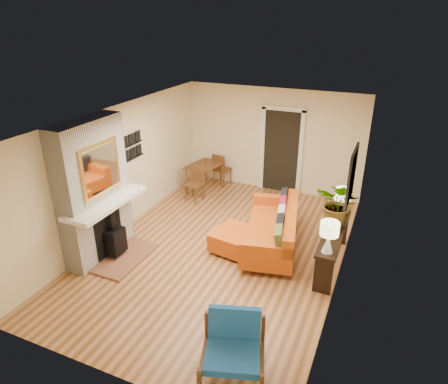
{
  "coord_description": "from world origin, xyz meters",
  "views": [
    {
      "loc": [
        2.72,
        -6.05,
        4.24
      ],
      "look_at": [
        0.0,
        0.2,
        1.15
      ],
      "focal_mm": 32.0,
      "sensor_mm": 36.0,
      "label": 1
    }
  ],
  "objects_px": {
    "ottoman": "(236,240)",
    "lamp_near": "(329,234)",
    "dining_table": "(207,170)",
    "houseplant": "(339,204)",
    "blue_chair": "(233,343)",
    "console_table": "(334,238)",
    "lamp_far": "(343,199)",
    "sofa": "(275,229)"
  },
  "relations": [
    {
      "from": "ottoman",
      "to": "lamp_near",
      "type": "relative_size",
      "value": 1.71
    },
    {
      "from": "dining_table",
      "to": "ottoman",
      "type": "bearing_deg",
      "value": -52.93
    },
    {
      "from": "lamp_near",
      "to": "houseplant",
      "type": "height_order",
      "value": "houseplant"
    },
    {
      "from": "blue_chair",
      "to": "console_table",
      "type": "xyz_separation_m",
      "value": [
        0.75,
        2.86,
        0.13
      ]
    },
    {
      "from": "ottoman",
      "to": "lamp_near",
      "type": "xyz_separation_m",
      "value": [
        1.77,
        -0.51,
        0.82
      ]
    },
    {
      "from": "blue_chair",
      "to": "lamp_far",
      "type": "bearing_deg",
      "value": 78.07
    },
    {
      "from": "lamp_far",
      "to": "sofa",
      "type": "bearing_deg",
      "value": -159.3
    },
    {
      "from": "sofa",
      "to": "ottoman",
      "type": "height_order",
      "value": "sofa"
    },
    {
      "from": "ottoman",
      "to": "blue_chair",
      "type": "relative_size",
      "value": 0.94
    },
    {
      "from": "dining_table",
      "to": "houseplant",
      "type": "height_order",
      "value": "houseplant"
    },
    {
      "from": "lamp_far",
      "to": "lamp_near",
      "type": "bearing_deg",
      "value": -90.0
    },
    {
      "from": "lamp_far",
      "to": "houseplant",
      "type": "height_order",
      "value": "houseplant"
    },
    {
      "from": "ottoman",
      "to": "houseplant",
      "type": "distance_m",
      "value": 2.03
    },
    {
      "from": "console_table",
      "to": "dining_table",
      "type": "bearing_deg",
      "value": 149.26
    },
    {
      "from": "ottoman",
      "to": "lamp_far",
      "type": "relative_size",
      "value": 1.71
    },
    {
      "from": "lamp_far",
      "to": "houseplant",
      "type": "bearing_deg",
      "value": -91.38
    },
    {
      "from": "ottoman",
      "to": "blue_chair",
      "type": "xyz_separation_m",
      "value": [
        1.02,
        -2.64,
        0.21
      ]
    },
    {
      "from": "blue_chair",
      "to": "console_table",
      "type": "distance_m",
      "value": 2.96
    },
    {
      "from": "ottoman",
      "to": "lamp_far",
      "type": "bearing_deg",
      "value": 26.64
    },
    {
      "from": "console_table",
      "to": "houseplant",
      "type": "xyz_separation_m",
      "value": [
        -0.01,
        0.26,
        0.57
      ]
    },
    {
      "from": "dining_table",
      "to": "lamp_near",
      "type": "height_order",
      "value": "lamp_near"
    },
    {
      "from": "blue_chair",
      "to": "console_table",
      "type": "relative_size",
      "value": 0.53
    },
    {
      "from": "lamp_near",
      "to": "lamp_far",
      "type": "xyz_separation_m",
      "value": [
        0.0,
        1.4,
        0.0
      ]
    },
    {
      "from": "lamp_near",
      "to": "dining_table",
      "type": "bearing_deg",
      "value": 141.23
    },
    {
      "from": "dining_table",
      "to": "lamp_near",
      "type": "relative_size",
      "value": 3.07
    },
    {
      "from": "blue_chair",
      "to": "lamp_near",
      "type": "height_order",
      "value": "lamp_near"
    },
    {
      "from": "blue_chair",
      "to": "sofa",
      "type": "bearing_deg",
      "value": 97.1
    },
    {
      "from": "lamp_near",
      "to": "ottoman",
      "type": "bearing_deg",
      "value": 163.78
    },
    {
      "from": "dining_table",
      "to": "lamp_near",
      "type": "xyz_separation_m",
      "value": [
        3.51,
        -2.82,
        0.49
      ]
    },
    {
      "from": "sofa",
      "to": "ottoman",
      "type": "xyz_separation_m",
      "value": [
        -0.64,
        -0.46,
        -0.14
      ]
    },
    {
      "from": "ottoman",
      "to": "houseplant",
      "type": "height_order",
      "value": "houseplant"
    },
    {
      "from": "houseplant",
      "to": "dining_table",
      "type": "bearing_deg",
      "value": 152.38
    },
    {
      "from": "console_table",
      "to": "blue_chair",
      "type": "bearing_deg",
      "value": -104.62
    },
    {
      "from": "ottoman",
      "to": "houseplant",
      "type": "relative_size",
      "value": 1.1
    },
    {
      "from": "blue_chair",
      "to": "lamp_near",
      "type": "xyz_separation_m",
      "value": [
        0.75,
        2.13,
        0.62
      ]
    },
    {
      "from": "dining_table",
      "to": "lamp_near",
      "type": "distance_m",
      "value": 4.53
    },
    {
      "from": "sofa",
      "to": "lamp_near",
      "type": "bearing_deg",
      "value": -40.75
    },
    {
      "from": "sofa",
      "to": "lamp_near",
      "type": "relative_size",
      "value": 4.33
    },
    {
      "from": "ottoman",
      "to": "lamp_far",
      "type": "distance_m",
      "value": 2.15
    },
    {
      "from": "blue_chair",
      "to": "lamp_far",
      "type": "distance_m",
      "value": 3.66
    },
    {
      "from": "blue_chair",
      "to": "houseplant",
      "type": "distance_m",
      "value": 3.28
    },
    {
      "from": "sofa",
      "to": "console_table",
      "type": "bearing_deg",
      "value": -12.1
    }
  ]
}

